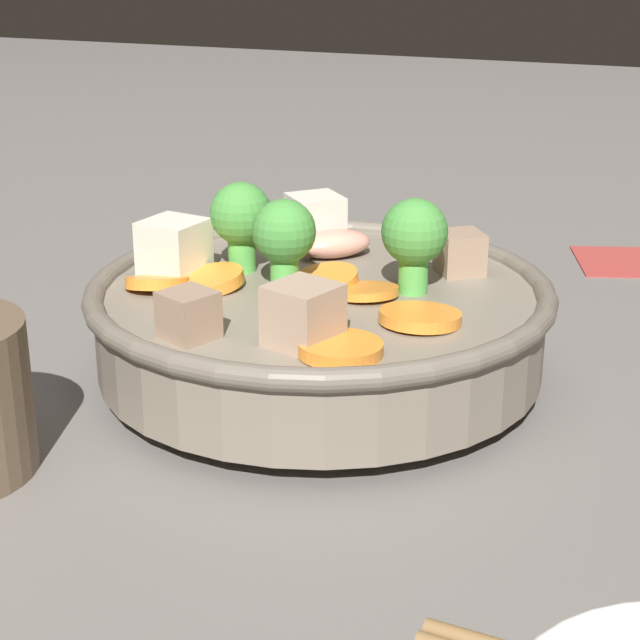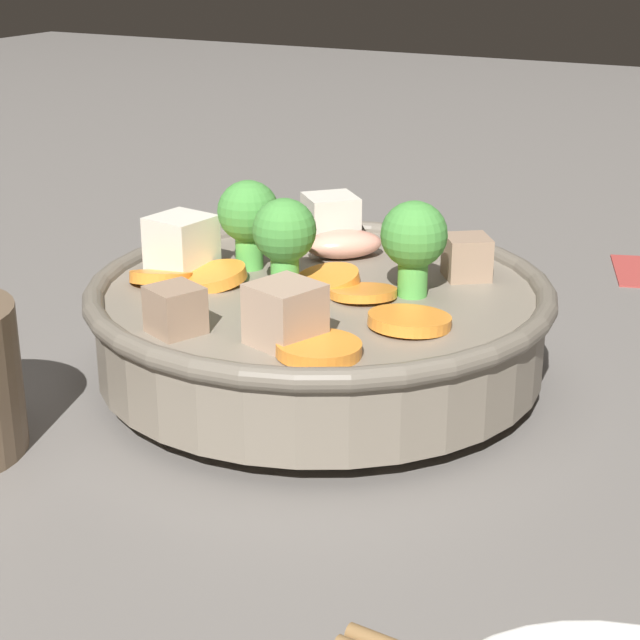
{
  "view_description": "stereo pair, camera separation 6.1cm",
  "coord_description": "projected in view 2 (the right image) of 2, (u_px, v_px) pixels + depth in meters",
  "views": [
    {
      "loc": [
        -0.21,
        0.53,
        0.25
      ],
      "look_at": [
        0.0,
        0.0,
        0.04
      ],
      "focal_mm": 60.0,
      "sensor_mm": 36.0,
      "label": 1
    },
    {
      "loc": [
        -0.27,
        0.51,
        0.25
      ],
      "look_at": [
        0.0,
        0.0,
        0.04
      ],
      "focal_mm": 60.0,
      "sensor_mm": 36.0,
      "label": 2
    }
  ],
  "objects": [
    {
      "name": "stirfry_bowl",
      "position": [
        319.0,
        315.0,
        0.61
      ],
      "size": [
        0.27,
        0.27,
        0.11
      ],
      "color": "slate",
      "rests_on": "ground_plane"
    },
    {
      "name": "ground_plane",
      "position": [
        320.0,
        380.0,
        0.62
      ],
      "size": [
        3.0,
        3.0,
        0.0
      ],
      "primitive_type": "plane",
      "color": "slate"
    }
  ]
}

